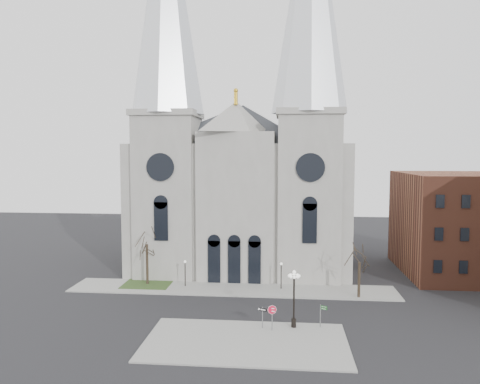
# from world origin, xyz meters

# --- Properties ---
(ground) EXTENTS (160.00, 160.00, 0.00)m
(ground) POSITION_xyz_m (0.00, 0.00, 0.00)
(ground) COLOR black
(ground) RESTS_ON ground
(sidewalk_near) EXTENTS (18.00, 10.00, 0.14)m
(sidewalk_near) POSITION_xyz_m (3.00, -5.00, 0.07)
(sidewalk_near) COLOR gray
(sidewalk_near) RESTS_ON ground
(sidewalk_far) EXTENTS (40.00, 6.00, 0.14)m
(sidewalk_far) POSITION_xyz_m (0.00, 11.00, 0.07)
(sidewalk_far) COLOR gray
(sidewalk_far) RESTS_ON ground
(grass_patch) EXTENTS (6.00, 5.00, 0.18)m
(grass_patch) POSITION_xyz_m (-11.00, 12.00, 0.09)
(grass_patch) COLOR #28451D
(grass_patch) RESTS_ON ground
(cathedral) EXTENTS (33.00, 26.66, 54.00)m
(cathedral) POSITION_xyz_m (0.00, 22.86, 18.48)
(cathedral) COLOR gray
(cathedral) RESTS_ON ground
(bg_building_brick) EXTENTS (14.00, 18.00, 14.00)m
(bg_building_brick) POSITION_xyz_m (30.00, 22.00, 7.00)
(bg_building_brick) COLOR brown
(bg_building_brick) RESTS_ON ground
(tree_left) EXTENTS (3.20, 3.20, 7.50)m
(tree_left) POSITION_xyz_m (-11.00, 12.00, 5.58)
(tree_left) COLOR black
(tree_left) RESTS_ON ground
(tree_right) EXTENTS (3.20, 3.20, 6.00)m
(tree_right) POSITION_xyz_m (15.00, 9.00, 4.47)
(tree_right) COLOR black
(tree_right) RESTS_ON ground
(ped_lamp_left) EXTENTS (0.32, 0.32, 3.26)m
(ped_lamp_left) POSITION_xyz_m (-6.00, 11.50, 2.33)
(ped_lamp_left) COLOR black
(ped_lamp_left) RESTS_ON sidewalk_far
(ped_lamp_right) EXTENTS (0.32, 0.32, 3.26)m
(ped_lamp_right) POSITION_xyz_m (6.00, 11.50, 2.33)
(ped_lamp_right) COLOR black
(ped_lamp_right) RESTS_ON sidewalk_far
(stop_sign) EXTENTS (0.87, 0.21, 2.44)m
(stop_sign) POSITION_xyz_m (5.25, -2.25, 1.88)
(stop_sign) COLOR slate
(stop_sign) RESTS_ON sidewalk_near
(globe_lamp) EXTENTS (1.22, 1.22, 5.55)m
(globe_lamp) POSITION_xyz_m (7.29, -1.24, 3.63)
(globe_lamp) COLOR black
(globe_lamp) RESTS_ON sidewalk_near
(one_way_sign) EXTENTS (0.83, 0.40, 2.04)m
(one_way_sign) POSITION_xyz_m (4.32, -1.69, 1.53)
(one_way_sign) COLOR slate
(one_way_sign) RESTS_ON sidewalk_near
(street_name_sign) EXTENTS (0.67, 0.32, 2.22)m
(street_name_sign) POSITION_xyz_m (9.91, -1.04, 1.45)
(street_name_sign) COLOR slate
(street_name_sign) RESTS_ON sidewalk_near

